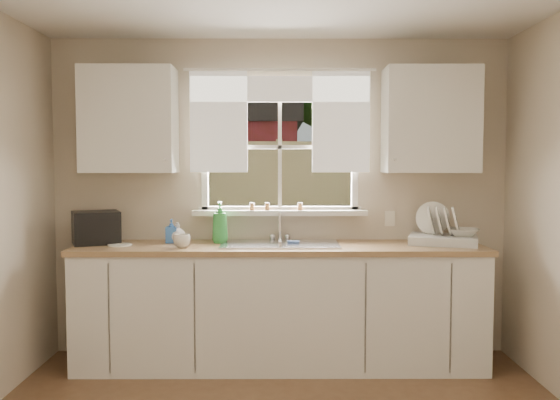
{
  "coord_description": "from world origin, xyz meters",
  "views": [
    {
      "loc": [
        -0.01,
        -2.72,
        1.53
      ],
      "look_at": [
        0.0,
        1.65,
        1.25
      ],
      "focal_mm": 38.0,
      "sensor_mm": 36.0,
      "label": 1
    }
  ],
  "objects_px": {
    "dish_rack": "(443,235)",
    "black_appliance": "(96,227)",
    "soap_bottle_a": "(220,222)",
    "cup": "(182,241)"
  },
  "relations": [
    {
      "from": "soap_bottle_a",
      "to": "black_appliance",
      "type": "height_order",
      "value": "soap_bottle_a"
    },
    {
      "from": "soap_bottle_a",
      "to": "black_appliance",
      "type": "distance_m",
      "value": 0.94
    },
    {
      "from": "dish_rack",
      "to": "soap_bottle_a",
      "type": "bearing_deg",
      "value": 178.01
    },
    {
      "from": "dish_rack",
      "to": "black_appliance",
      "type": "bearing_deg",
      "value": 179.48
    },
    {
      "from": "dish_rack",
      "to": "black_appliance",
      "type": "xyz_separation_m",
      "value": [
        -2.64,
        0.02,
        0.06
      ]
    },
    {
      "from": "dish_rack",
      "to": "cup",
      "type": "distance_m",
      "value": 1.96
    },
    {
      "from": "dish_rack",
      "to": "soap_bottle_a",
      "type": "height_order",
      "value": "soap_bottle_a"
    },
    {
      "from": "dish_rack",
      "to": "black_appliance",
      "type": "relative_size",
      "value": 1.73
    },
    {
      "from": "dish_rack",
      "to": "cup",
      "type": "height_order",
      "value": "dish_rack"
    },
    {
      "from": "dish_rack",
      "to": "cup",
      "type": "relative_size",
      "value": 4.71
    }
  ]
}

